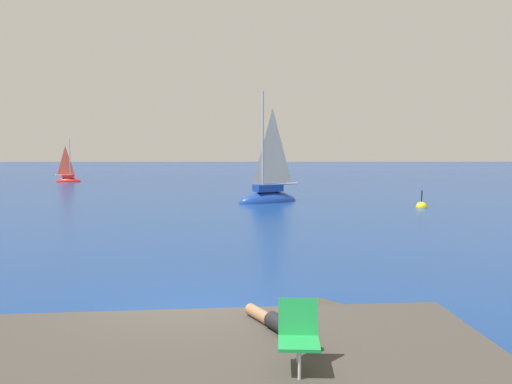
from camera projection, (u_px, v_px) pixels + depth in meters
ground_plane at (193, 323)px, 9.58m from camera, size 160.00×160.00×0.00m
shore_ledge at (189, 376)px, 6.77m from camera, size 8.45×4.41×0.56m
boulder_seaward at (335, 333)px, 9.08m from camera, size 1.16×1.32×0.92m
boulder_inland at (225, 348)px, 8.42m from camera, size 1.58×1.35×0.96m
sailboat_near at (268, 196)px, 28.86m from camera, size 3.60×2.56×6.54m
sailboat_far at (68, 179)px, 43.74m from camera, size 2.10×0.78×3.85m
person_sunbather at (283, 326)px, 7.46m from camera, size 0.98×1.60×0.25m
beach_chair at (299, 332)px, 6.32m from camera, size 0.51×0.62×0.80m
marker_buoy at (421, 207)px, 26.62m from camera, size 0.56×0.56×1.13m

